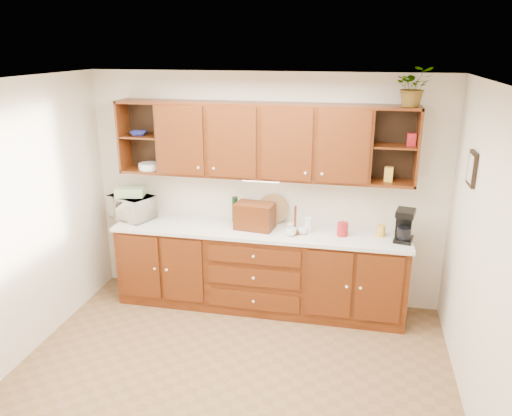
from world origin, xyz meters
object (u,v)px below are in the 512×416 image
at_px(microwave, 132,207).
at_px(bread_box, 255,216).
at_px(potted_plant, 414,87).
at_px(coffee_maker, 404,226).

height_order(microwave, bread_box, bread_box).
distance_m(microwave, potted_plant, 3.32).
distance_m(bread_box, coffee_maker, 1.57).
relative_size(microwave, potted_plant, 1.29).
bearing_deg(potted_plant, microwave, -179.23).
xyz_separation_m(microwave, coffee_maker, (3.04, -0.06, 0.02)).
bearing_deg(bread_box, coffee_maker, 6.92).
bearing_deg(microwave, potted_plant, 23.56).
xyz_separation_m(coffee_maker, potted_plant, (-0.03, 0.11, 1.38)).
distance_m(microwave, coffee_maker, 3.04).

